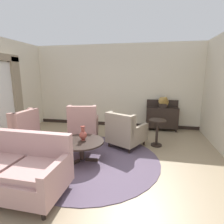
% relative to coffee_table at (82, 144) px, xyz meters
% --- Properties ---
extents(ground, '(9.00, 9.00, 0.00)m').
position_rel_coffee_table_xyz_m(ground, '(0.21, -0.21, -0.40)').
color(ground, '#9E896B').
extents(wall_back, '(6.23, 0.08, 2.96)m').
position_rel_coffee_table_xyz_m(wall_back, '(0.21, 3.00, 1.08)').
color(wall_back, beige).
rests_on(wall_back, ground).
extents(baseboard_back, '(6.07, 0.03, 0.12)m').
position_rel_coffee_table_xyz_m(baseboard_back, '(0.21, 2.95, -0.34)').
color(baseboard_back, black).
rests_on(baseboard_back, ground).
extents(area_rug, '(3.04, 3.04, 0.01)m').
position_rel_coffee_table_xyz_m(area_rug, '(0.21, 0.09, -0.40)').
color(area_rug, '#5B4C60').
rests_on(area_rug, ground).
extents(coffee_table, '(0.99, 0.99, 0.48)m').
position_rel_coffee_table_xyz_m(coffee_table, '(0.00, 0.00, 0.00)').
color(coffee_table, black).
rests_on(coffee_table, ground).
extents(porcelain_vase, '(0.17, 0.17, 0.32)m').
position_rel_coffee_table_xyz_m(porcelain_vase, '(0.02, 0.05, 0.21)').
color(porcelain_vase, brown).
rests_on(porcelain_vase, coffee_table).
extents(settee, '(1.63, 0.90, 0.96)m').
position_rel_coffee_table_xyz_m(settee, '(-0.62, -1.26, 0.00)').
color(settee, tan).
rests_on(settee, ground).
extents(armchair_near_window, '(0.93, 1.05, 1.09)m').
position_rel_coffee_table_xyz_m(armchair_near_window, '(-0.37, 1.15, 0.05)').
color(armchair_near_window, tan).
rests_on(armchair_near_window, ground).
extents(armchair_foreground_right, '(1.13, 1.17, 0.95)m').
position_rel_coffee_table_xyz_m(armchair_foreground_right, '(0.84, 1.00, 0.00)').
color(armchair_foreground_right, gray).
rests_on(armchair_foreground_right, ground).
extents(armchair_back_corner, '(0.84, 0.78, 1.09)m').
position_rel_coffee_table_xyz_m(armchair_back_corner, '(-1.60, 0.07, 0.06)').
color(armchair_back_corner, tan).
rests_on(armchair_back_corner, ground).
extents(side_table, '(0.45, 0.45, 0.73)m').
position_rel_coffee_table_xyz_m(side_table, '(1.67, 1.23, 0.03)').
color(side_table, black).
rests_on(side_table, ground).
extents(sideboard, '(1.06, 0.37, 1.04)m').
position_rel_coffee_table_xyz_m(sideboard, '(1.90, 2.71, 0.06)').
color(sideboard, black).
rests_on(sideboard, ground).
extents(gramophone, '(0.46, 0.54, 0.54)m').
position_rel_coffee_table_xyz_m(gramophone, '(1.95, 2.62, 0.66)').
color(gramophone, black).
rests_on(gramophone, sideboard).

